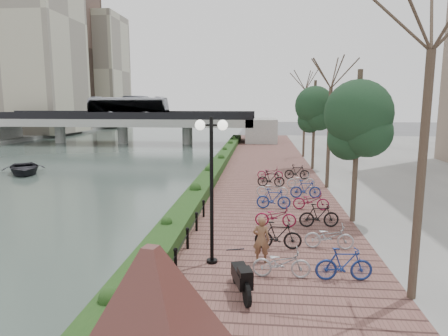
# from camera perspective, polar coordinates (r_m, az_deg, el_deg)

# --- Properties ---
(river_water) EXTENTS (30.00, 130.00, 0.02)m
(river_water) POSITION_cam_1_polar(r_m,az_deg,el_deg) (38.77, -24.02, 0.20)
(river_water) COLOR #3F4E4A
(river_water) RESTS_ON ground
(promenade) EXTENTS (8.00, 75.00, 0.50)m
(promenade) POSITION_cam_1_polar(r_m,az_deg,el_deg) (26.42, 5.32, -2.45)
(promenade) COLOR brown
(promenade) RESTS_ON ground
(hedge) EXTENTS (1.10, 56.00, 0.60)m
(hedge) POSITION_cam_1_polar(r_m,az_deg,el_deg) (28.96, -1.40, -0.26)
(hedge) COLOR #173814
(hedge) RESTS_ON promenade
(chain_fence) EXTENTS (0.10, 14.10, 0.70)m
(chain_fence) POSITION_cam_1_polar(r_m,az_deg,el_deg) (11.69, -7.99, -14.95)
(chain_fence) COLOR black
(chain_fence) RESTS_ON promenade
(granite_monument) EXTENTS (5.49, 5.49, 2.93)m
(granite_monument) POSITION_cam_1_polar(r_m,az_deg,el_deg) (7.08, -10.11, -22.01)
(granite_monument) COLOR #4A261F
(granite_monument) RESTS_ON promenade
(lamppost) EXTENTS (1.02, 0.32, 4.71)m
(lamppost) POSITION_cam_1_polar(r_m,az_deg,el_deg) (12.43, -1.80, 1.32)
(lamppost) COLOR black
(lamppost) RESTS_ON promenade
(motorcycle) EXTENTS (0.96, 1.75, 1.05)m
(motorcycle) POSITION_cam_1_polar(r_m,az_deg,el_deg) (11.16, 2.43, -15.13)
(motorcycle) COLOR black
(motorcycle) RESTS_ON promenade
(pedestrian) EXTENTS (0.58, 0.41, 1.51)m
(pedestrian) POSITION_cam_1_polar(r_m,az_deg,el_deg) (13.18, 5.34, -10.13)
(pedestrian) COLOR brown
(pedestrian) RESTS_ON promenade
(bicycle_parking) EXTENTS (2.40, 17.32, 1.00)m
(bicycle_parking) POSITION_cam_1_polar(r_m,az_deg,el_deg) (19.60, 9.71, -4.56)
(bicycle_parking) COLOR #A6A7AB
(bicycle_parking) RESTS_ON promenade
(street_trees) EXTENTS (3.20, 37.12, 6.80)m
(street_trees) POSITION_cam_1_polar(r_m,az_deg,el_deg) (21.52, 16.19, 3.77)
(street_trees) COLOR #362C20
(street_trees) RESTS_ON promenade
(bridge) EXTENTS (36.00, 10.77, 6.50)m
(bridge) POSITION_cam_1_polar(r_m,az_deg,el_deg) (56.60, -14.15, 6.80)
(bridge) COLOR gray
(bridge) RESTS_ON ground
(boat) EXTENTS (5.20, 5.59, 0.94)m
(boat) POSITION_cam_1_polar(r_m,az_deg,el_deg) (35.41, -26.69, 0.00)
(boat) COLOR black
(boat) RESTS_ON river_water
(far_buildings) EXTENTS (35.00, 38.00, 38.00)m
(far_buildings) POSITION_cam_1_polar(r_m,az_deg,el_deg) (87.78, -27.09, 15.24)
(far_buildings) COLOR #ACA890
(far_buildings) RESTS_ON far_bank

